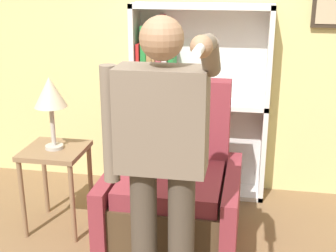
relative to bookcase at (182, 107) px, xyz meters
name	(u,v)px	position (x,y,z in m)	size (l,w,h in m)	color
wall_back	(193,31)	(0.06, 0.16, 0.63)	(8.00, 0.11, 2.80)	#DBCC84
bookcase	(182,107)	(0.00, 0.00, 0.00)	(1.15, 0.28, 1.64)	white
armchair	(174,195)	(0.08, -0.85, -0.42)	(0.92, 0.89, 1.15)	#4C3823
person_standing	(161,151)	(0.13, -1.57, 0.20)	(0.62, 0.78, 1.69)	#473D33
side_table	(56,163)	(-0.82, -0.82, -0.25)	(0.44, 0.44, 0.65)	#846647
table_lamp	(50,95)	(-0.82, -0.82, 0.28)	(0.24, 0.24, 0.54)	#B7B2A8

